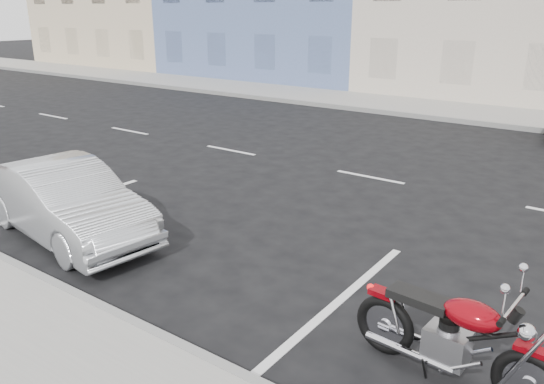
# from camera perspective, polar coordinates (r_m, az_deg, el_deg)

# --- Properties ---
(ground) EXTENTS (120.00, 120.00, 0.00)m
(ground) POSITION_cam_1_polar(r_m,az_deg,el_deg) (11.24, 19.69, -0.27)
(ground) COLOR black
(ground) RESTS_ON ground
(sidewalk_far) EXTENTS (80.00, 3.40, 0.15)m
(sidewalk_far) POSITION_cam_1_polar(r_m,az_deg,el_deg) (20.82, 13.52, 9.07)
(sidewalk_far) COLOR gray
(sidewalk_far) RESTS_ON ground
(curb_far) EXTENTS (80.00, 0.12, 0.16)m
(curb_far) POSITION_cam_1_polar(r_m,az_deg,el_deg) (19.28, 11.53, 8.46)
(curb_far) COLOR gray
(curb_far) RESTS_ON ground
(motorcycle) EXTENTS (2.11, 0.70, 1.06)m
(motorcycle) POSITION_cam_1_polar(r_m,az_deg,el_deg) (5.46, 26.39, -16.90)
(motorcycle) COLOR black
(motorcycle) RESTS_ON ground
(sedan_silver) EXTENTS (3.83, 1.78, 1.22)m
(sedan_silver) POSITION_cam_1_polar(r_m,az_deg,el_deg) (9.07, -21.27, -0.92)
(sedan_silver) COLOR #AEB1B6
(sedan_silver) RESTS_ON ground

